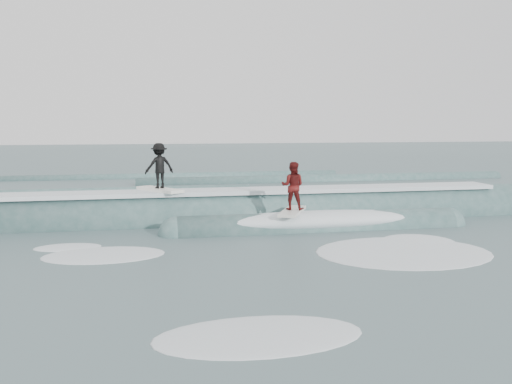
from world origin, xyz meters
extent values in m
plane|color=#3B5356|center=(0.00, 0.00, 0.00)|extent=(160.00, 160.00, 0.00)
cylinder|color=#365C5A|center=(0.00, 5.80, 0.00)|extent=(21.56, 1.90, 1.90)
cylinder|color=#365C5A|center=(1.80, 3.60, 0.00)|extent=(9.00, 1.12, 1.12)
sphere|color=#365C5A|center=(-2.70, 3.60, 0.00)|extent=(1.12, 1.12, 1.12)
sphere|color=#365C5A|center=(6.30, 3.60, 0.00)|extent=(1.12, 1.12, 1.12)
cube|color=white|center=(0.00, 5.80, 1.02)|extent=(18.00, 1.30, 0.14)
ellipsoid|color=white|center=(1.80, 3.60, 0.30)|extent=(7.60, 1.30, 0.60)
cube|color=white|center=(-3.10, 5.80, 1.14)|extent=(1.55, 1.98, 0.10)
imported|color=black|center=(-3.10, 5.80, 1.95)|extent=(1.09, 0.81, 1.51)
cube|color=silver|center=(0.92, 3.60, 0.61)|extent=(1.36, 2.04, 0.10)
imported|color=#500F0F|center=(0.92, 3.60, 1.41)|extent=(0.89, 0.81, 1.50)
ellipsoid|color=white|center=(-5.72, 2.45, 0.00)|extent=(1.83, 1.25, 0.10)
ellipsoid|color=white|center=(-4.71, 1.32, 0.00)|extent=(2.58, 1.76, 0.10)
ellipsoid|color=white|center=(-1.99, -4.93, 0.00)|extent=(2.76, 1.88, 0.10)
ellipsoid|color=white|center=(2.96, 0.09, 0.00)|extent=(4.57, 3.11, 0.10)
ellipsoid|color=white|center=(4.01, 1.28, 0.00)|extent=(2.47, 1.69, 0.10)
cylinder|color=#365C5A|center=(-9.43, 14.00, 0.00)|extent=(22.00, 0.70, 0.70)
cylinder|color=#365C5A|center=(7.06, 18.00, 0.00)|extent=(22.00, 0.80, 0.80)
cylinder|color=#365C5A|center=(-2.13, 22.00, 0.00)|extent=(22.00, 0.60, 0.60)
camera|label=1|loc=(-3.81, -13.45, 3.36)|focal=40.00mm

